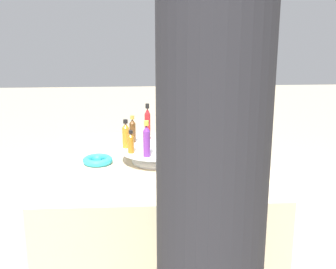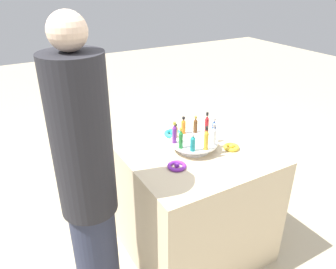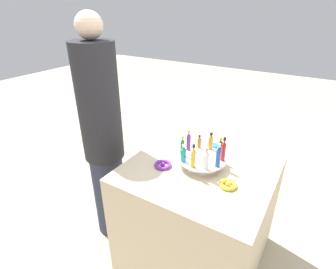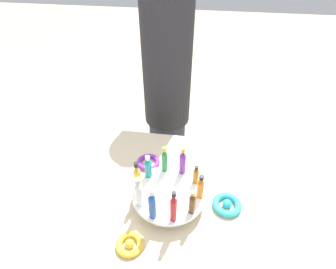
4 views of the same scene
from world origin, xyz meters
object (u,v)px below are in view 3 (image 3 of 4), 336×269
at_px(bottle_teal, 184,154).
at_px(bottle_gold, 193,157).
at_px(ribbon_bow_gold, 228,185).
at_px(bottle_green, 182,146).
at_px(bottle_red, 224,150).
at_px(ribbon_bow_purple, 163,165).
at_px(bottle_blue, 218,156).
at_px(bottle_purple, 189,141).
at_px(ribbon_bow_teal, 215,147).
at_px(bottle_clear, 206,159).
at_px(bottle_amber, 199,142).
at_px(display_stand, 202,161).
at_px(bottle_brown, 220,147).
at_px(person_figure, 103,138).
at_px(bottle_orange, 211,142).

distance_m(bottle_teal, bottle_gold, 0.07).
height_order(bottle_gold, ribbon_bow_gold, bottle_gold).
distance_m(bottle_green, bottle_red, 0.24).
bearing_deg(bottle_green, ribbon_bow_purple, 48.63).
bearing_deg(bottle_blue, bottle_purple, -19.73).
bearing_deg(bottle_gold, ribbon_bow_teal, -88.92).
height_order(bottle_green, bottle_clear, bottle_clear).
relative_size(bottle_amber, ribbon_bow_purple, 0.83).
relative_size(bottle_green, ribbon_bow_teal, 1.11).
relative_size(bottle_blue, ribbon_bow_purple, 1.34).
height_order(display_stand, bottle_gold, bottle_gold).
distance_m(bottle_purple, bottle_brown, 0.19).
xyz_separation_m(bottle_amber, bottle_clear, (-0.13, 0.20, 0.02)).
bearing_deg(bottle_amber, ribbon_bow_gold, 142.97).
bearing_deg(ribbon_bow_gold, bottle_teal, -2.45).
bearing_deg(bottle_red, bottle_blue, 88.27).
distance_m(bottle_blue, bottle_brown, 0.14).
xyz_separation_m(bottle_blue, bottle_brown, (0.04, -0.13, -0.01)).
relative_size(bottle_purple, bottle_red, 0.91).
xyz_separation_m(ribbon_bow_purple, person_figure, (0.49, -0.01, 0.04)).
relative_size(bottle_blue, person_figure, 0.09).
height_order(bottle_gold, bottle_clear, bottle_gold).
bearing_deg(display_stand, bottle_clear, 124.27).
relative_size(bottle_teal, bottle_brown, 0.99).
bearing_deg(ribbon_bow_gold, bottle_amber, -37.03).
relative_size(display_stand, bottle_teal, 2.64).
xyz_separation_m(bottle_teal, bottle_blue, (-0.18, -0.05, 0.02)).
relative_size(bottle_green, ribbon_bow_purple, 1.20).
height_order(bottle_amber, bottle_blue, bottle_blue).
bearing_deg(bottle_blue, ribbon_bow_gold, 144.39).
height_order(bottle_purple, bottle_orange, bottle_purple).
xyz_separation_m(ribbon_bow_teal, ribbon_bow_purple, (0.18, 0.35, -0.00)).
bearing_deg(bottle_gold, bottle_orange, -91.73).
bearing_deg(bottle_blue, bottle_brown, -73.73).
distance_m(bottle_purple, bottle_clear, 0.23).
height_order(bottle_teal, person_figure, person_figure).
height_order(bottle_brown, ribbon_bow_purple, bottle_brown).
bearing_deg(bottle_gold, bottle_clear, -163.73).
relative_size(display_stand, ribbon_bow_gold, 2.96).
relative_size(bottle_green, bottle_blue, 0.90).
height_order(bottle_green, bottle_brown, bottle_green).
distance_m(bottle_gold, bottle_brown, 0.23).
distance_m(display_stand, person_figure, 0.69).
bearing_deg(bottle_teal, bottle_blue, -163.73).
xyz_separation_m(display_stand, bottle_green, (0.11, 0.03, 0.08)).
bearing_deg(bottle_blue, person_figure, 5.05).
height_order(bottle_blue, ribbon_bow_teal, bottle_blue).
distance_m(bottle_teal, ribbon_bow_gold, 0.29).
relative_size(bottle_teal, bottle_clear, 0.80).
distance_m(ribbon_bow_teal, person_figure, 0.75).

